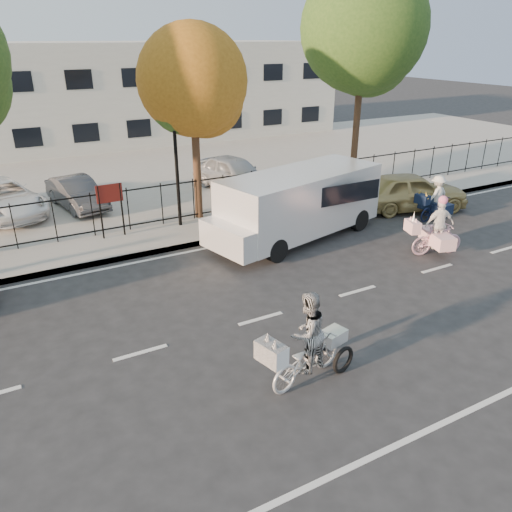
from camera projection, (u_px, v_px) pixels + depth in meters
ground at (261, 319)px, 12.18m from camera, size 120.00×120.00×0.00m
road_markings at (261, 319)px, 12.17m from camera, size 60.00×9.52×0.01m
curb at (185, 246)px, 16.20m from camera, size 60.00×0.10×0.15m
sidewalk at (174, 235)px, 17.05m from camera, size 60.00×2.20×0.15m
parking_lot at (111, 176)px, 24.19m from camera, size 60.00×15.60×0.15m
iron_fence at (162, 204)px, 17.60m from camera, size 58.00×0.06×1.50m
building at (66, 94)px, 31.04m from camera, size 34.00×10.00×6.00m
lamppost at (175, 141)px, 16.60m from camera, size 0.36×0.36×4.33m
street_sign at (110, 200)px, 16.26m from camera, size 0.85×0.06×1.80m
zebra_trike at (307, 347)px, 9.75m from camera, size 2.27×1.25×1.94m
unicorn_bike at (437, 233)px, 15.48m from camera, size 1.95×1.41×1.92m
bull_bike at (436, 202)px, 18.50m from camera, size 1.83×1.27×1.68m
white_van at (298, 202)px, 16.60m from camera, size 6.77×3.46×2.26m
gold_sedan at (411, 191)px, 19.52m from camera, size 4.73×3.02×1.50m
lot_car_b at (1, 198)px, 18.52m from camera, size 3.39×5.09×1.30m
lot_car_c at (77, 193)px, 19.35m from camera, size 1.93×3.75×1.18m
lot_car_d at (234, 173)px, 21.64m from camera, size 2.70×4.54×1.45m
tree_mid at (196, 86)px, 16.84m from camera, size 3.73×3.73×6.83m
tree_east at (365, 35)px, 19.51m from camera, size 4.96×4.96×9.10m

